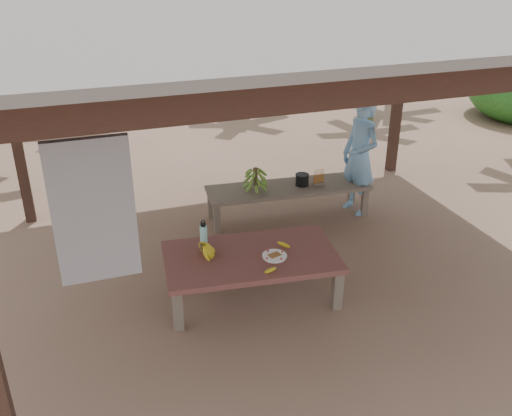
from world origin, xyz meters
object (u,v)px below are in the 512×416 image
object	(u,v)px
work_table	(251,260)
plate	(275,256)
water_flask	(204,234)
bench	(288,190)
woman	(360,156)
ripe_banana_bunch	(202,250)
cooking_pot	(302,180)

from	to	relation	value
work_table	plate	distance (m)	0.27
water_flask	work_table	bearing A→B (deg)	-42.51
bench	plate	size ratio (longest dim) A/B	8.75
work_table	woman	bearing A→B (deg)	42.49
ripe_banana_bunch	water_flask	bearing A→B (deg)	70.45
work_table	bench	size ratio (longest dim) A/B	0.85
ripe_banana_bunch	cooking_pot	xyz separation A→B (m)	(1.77, 1.47, -0.05)
bench	ripe_banana_bunch	world-z (taller)	ripe_banana_bunch
bench	work_table	bearing A→B (deg)	-118.35
bench	plate	world-z (taller)	plate
bench	water_flask	xyz separation A→B (m)	(-1.50, -1.26, 0.23)
bench	water_flask	distance (m)	1.97
work_table	plate	bearing A→B (deg)	-26.57
work_table	cooking_pot	distance (m)	2.06
plate	cooking_pot	bearing A→B (deg)	58.65
plate	water_flask	world-z (taller)	water_flask
woman	ripe_banana_bunch	bearing A→B (deg)	-76.03
water_flask	woman	xyz separation A→B (m)	(2.47, 1.11, 0.19)
bench	cooking_pot	xyz separation A→B (m)	(0.19, -0.02, 0.13)
ripe_banana_bunch	water_flask	distance (m)	0.25
ripe_banana_bunch	water_flask	size ratio (longest dim) A/B	0.88
bench	ripe_banana_bunch	bearing A→B (deg)	-131.29
bench	cooking_pot	distance (m)	0.23
cooking_pot	ripe_banana_bunch	bearing A→B (deg)	-140.23
bench	cooking_pot	size ratio (longest dim) A/B	12.68
ripe_banana_bunch	woman	xyz separation A→B (m)	(2.56, 1.35, 0.23)
ripe_banana_bunch	woman	bearing A→B (deg)	27.79
plate	woman	bearing A→B (deg)	41.26
water_flask	woman	bearing A→B (deg)	24.22
work_table	ripe_banana_bunch	size ratio (longest dim) A/B	7.33
work_table	bench	xyz separation A→B (m)	(1.09, 1.63, -0.04)
work_table	ripe_banana_bunch	bearing A→B (deg)	170.85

